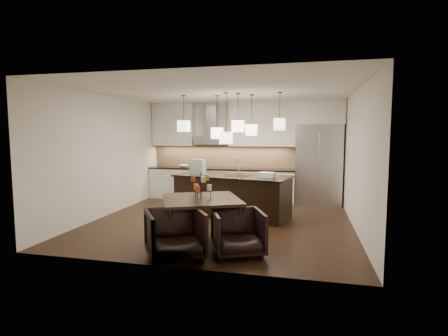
% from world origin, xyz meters
% --- Properties ---
extents(floor, '(5.50, 5.50, 0.02)m').
position_xyz_m(floor, '(0.00, 0.00, -0.01)').
color(floor, black).
rests_on(floor, ground).
extents(ceiling, '(5.50, 5.50, 0.02)m').
position_xyz_m(ceiling, '(0.00, 0.00, 2.81)').
color(ceiling, white).
rests_on(ceiling, wall_back).
extents(wall_back, '(5.50, 0.02, 2.80)m').
position_xyz_m(wall_back, '(0.00, 2.76, 1.40)').
color(wall_back, silver).
rests_on(wall_back, ground).
extents(wall_front, '(5.50, 0.02, 2.80)m').
position_xyz_m(wall_front, '(0.00, -2.76, 1.40)').
color(wall_front, silver).
rests_on(wall_front, ground).
extents(wall_left, '(0.02, 5.50, 2.80)m').
position_xyz_m(wall_left, '(-2.76, 0.00, 1.40)').
color(wall_left, silver).
rests_on(wall_left, ground).
extents(wall_right, '(0.02, 5.50, 2.80)m').
position_xyz_m(wall_right, '(2.76, 0.00, 1.40)').
color(wall_right, silver).
rests_on(wall_right, ground).
extents(refrigerator, '(1.20, 0.72, 2.15)m').
position_xyz_m(refrigerator, '(2.10, 2.38, 1.07)').
color(refrigerator, '#B7B7BA').
rests_on(refrigerator, floor).
extents(fridge_panel, '(1.26, 0.72, 0.65)m').
position_xyz_m(fridge_panel, '(2.10, 2.38, 2.47)').
color(fridge_panel, silver).
rests_on(fridge_panel, refrigerator).
extents(lower_cabinets, '(4.21, 0.62, 0.88)m').
position_xyz_m(lower_cabinets, '(-0.62, 2.43, 0.44)').
color(lower_cabinets, silver).
rests_on(lower_cabinets, floor).
extents(countertop, '(4.21, 0.66, 0.04)m').
position_xyz_m(countertop, '(-0.62, 2.43, 0.90)').
color(countertop, black).
rests_on(countertop, lower_cabinets).
extents(backsplash, '(4.21, 0.02, 0.63)m').
position_xyz_m(backsplash, '(-0.62, 2.73, 1.24)').
color(backsplash, tan).
rests_on(backsplash, countertop).
extents(upper_cab_left, '(1.25, 0.35, 1.25)m').
position_xyz_m(upper_cab_left, '(-2.10, 2.57, 2.17)').
color(upper_cab_left, silver).
rests_on(upper_cab_left, wall_back).
extents(upper_cab_right, '(1.85, 0.35, 1.25)m').
position_xyz_m(upper_cab_right, '(0.55, 2.57, 2.17)').
color(upper_cab_right, silver).
rests_on(upper_cab_right, wall_back).
extents(hood_canopy, '(0.90, 0.52, 0.24)m').
position_xyz_m(hood_canopy, '(-0.93, 2.48, 1.72)').
color(hood_canopy, '#B7B7BA').
rests_on(hood_canopy, wall_back).
extents(hood_chimney, '(0.30, 0.28, 0.96)m').
position_xyz_m(hood_chimney, '(-0.93, 2.59, 2.32)').
color(hood_chimney, '#B7B7BA').
rests_on(hood_chimney, hood_canopy).
extents(fruit_bowl, '(0.30, 0.30, 0.06)m').
position_xyz_m(fruit_bowl, '(-1.74, 2.38, 0.95)').
color(fruit_bowl, silver).
rests_on(fruit_bowl, countertop).
extents(island_body, '(2.74, 1.57, 0.91)m').
position_xyz_m(island_body, '(0.12, 0.57, 0.45)').
color(island_body, black).
rests_on(island_body, floor).
extents(island_top, '(2.84, 1.67, 0.04)m').
position_xyz_m(island_top, '(0.12, 0.57, 0.93)').
color(island_top, black).
rests_on(island_top, island_body).
extents(faucet, '(0.15, 0.26, 0.39)m').
position_xyz_m(faucet, '(0.24, 0.65, 1.14)').
color(faucet, silver).
rests_on(faucet, island_top).
extents(tote_bag, '(0.38, 0.26, 0.35)m').
position_xyz_m(tote_bag, '(-0.76, 0.67, 1.12)').
color(tote_bag, '#296A3D').
rests_on(tote_bag, island_top).
extents(food_container, '(0.40, 0.32, 0.10)m').
position_xyz_m(food_container, '(0.93, 0.42, 1.00)').
color(food_container, silver).
rests_on(food_container, island_top).
extents(dining_table, '(1.73, 1.73, 0.78)m').
position_xyz_m(dining_table, '(-0.01, -1.51, 0.39)').
color(dining_table, black).
rests_on(dining_table, floor).
extents(candelabra, '(0.50, 0.50, 0.46)m').
position_xyz_m(candelabra, '(-0.01, -1.51, 1.01)').
color(candelabra, black).
rests_on(candelabra, dining_table).
extents(candle_a, '(0.11, 0.11, 0.10)m').
position_xyz_m(candle_a, '(0.12, -1.45, 0.97)').
color(candle_a, beige).
rests_on(candle_a, candelabra).
extents(candle_b, '(0.11, 0.11, 0.10)m').
position_xyz_m(candle_b, '(-0.13, -1.43, 0.97)').
color(candle_b, '#BE7820').
rests_on(candle_b, candelabra).
extents(candle_c, '(0.11, 0.11, 0.10)m').
position_xyz_m(candle_c, '(-0.02, -1.66, 0.97)').
color(candle_c, '#AD3226').
rests_on(candle_c, candelabra).
extents(candle_d, '(0.11, 0.11, 0.10)m').
position_xyz_m(candle_d, '(0.06, -1.38, 1.14)').
color(candle_d, '#BE7820').
rests_on(candle_d, candelabra).
extents(candle_e, '(0.11, 0.11, 0.10)m').
position_xyz_m(candle_e, '(-0.14, -1.55, 1.14)').
color(candle_e, '#AD3226').
rests_on(candle_e, candelabra).
extents(candle_f, '(0.11, 0.11, 0.10)m').
position_xyz_m(candle_f, '(0.07, -1.63, 1.14)').
color(candle_f, beige).
rests_on(candle_f, candelabra).
extents(armchair_left, '(1.15, 1.16, 0.77)m').
position_xyz_m(armchair_left, '(-0.14, -2.44, 0.39)').
color(armchair_left, black).
rests_on(armchair_left, floor).
extents(armchair_right, '(1.02, 1.03, 0.72)m').
position_xyz_m(armchair_right, '(0.75, -2.02, 0.36)').
color(armchair_right, black).
rests_on(armchair_right, floor).
extents(pendant_a, '(0.24, 0.24, 0.26)m').
position_xyz_m(pendant_a, '(-1.05, 0.52, 2.09)').
color(pendant_a, beige).
rests_on(pendant_a, ceiling).
extents(pendant_b, '(0.24, 0.24, 0.26)m').
position_xyz_m(pendant_b, '(-0.29, 0.73, 1.92)').
color(pendant_b, beige).
rests_on(pendant_b, ceiling).
extents(pendant_c, '(0.24, 0.24, 0.26)m').
position_xyz_m(pendant_c, '(0.28, 0.38, 2.07)').
color(pendant_c, beige).
rests_on(pendant_c, ceiling).
extents(pendant_d, '(0.24, 0.24, 0.26)m').
position_xyz_m(pendant_d, '(0.53, 0.73, 1.99)').
color(pendant_d, beige).
rests_on(pendant_d, ceiling).
extents(pendant_e, '(0.24, 0.24, 0.26)m').
position_xyz_m(pendant_e, '(1.19, 0.39, 2.11)').
color(pendant_e, beige).
rests_on(pendant_e, ceiling).
extents(pendant_f, '(0.24, 0.24, 0.26)m').
position_xyz_m(pendant_f, '(0.04, 0.21, 1.82)').
color(pendant_f, beige).
rests_on(pendant_f, ceiling).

